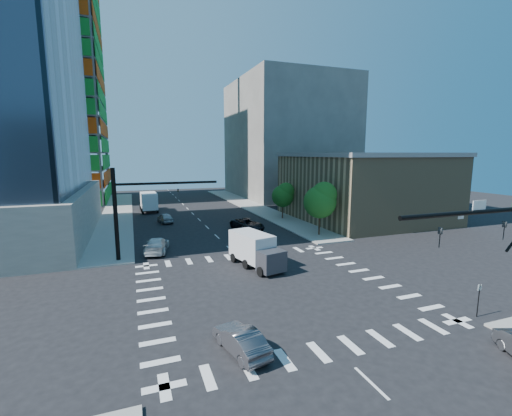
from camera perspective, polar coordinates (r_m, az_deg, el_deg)
name	(u,v)px	position (r m, az deg, el deg)	size (l,w,h in m)	color
ground	(271,288)	(27.66, 2.55, -13.19)	(160.00, 160.00, 0.00)	black
road_markings	(271,288)	(27.66, 2.55, -13.18)	(20.00, 20.00, 0.01)	silver
sidewalk_ne	(252,206)	(68.24, -0.67, 0.29)	(5.00, 60.00, 0.15)	gray
sidewalk_nw	(117,214)	(64.50, -22.12, -0.89)	(5.00, 60.00, 0.15)	gray
construction_building	(36,85)	(88.45, -32.78, 16.87)	(25.16, 34.50, 70.60)	slate
commercial_building	(362,186)	(57.67, 17.30, 3.52)	(20.50, 22.50, 10.60)	#987D58
bg_building_ne	(287,139)	(86.92, 5.16, 11.35)	(24.00, 30.00, 28.00)	#68635E
signal_mast_nw	(132,205)	(35.46, -20.02, 0.44)	(10.20, 0.40, 9.00)	black
tree_south	(321,200)	(44.14, 10.82, 1.37)	(4.16, 4.16, 6.82)	#382316
tree_north	(284,195)	(54.91, 4.64, 2.25)	(3.54, 3.52, 5.78)	#382316
no_parking_sign	(479,297)	(26.85, 33.13, -12.26)	(0.30, 0.06, 2.20)	black
car_nb_far	(247,224)	(47.41, -1.45, -2.73)	(2.62, 5.68, 1.58)	black
car_sb_near	(157,245)	(38.32, -16.21, -5.95)	(2.19, 5.39, 1.57)	silver
car_sb_mid	(165,218)	(54.18, -14.88, -1.60)	(1.73, 4.31, 1.47)	#9C9DA4
car_sb_cross	(241,340)	(19.47, -2.60, -21.11)	(1.44, 4.14, 1.37)	#4F4E53
box_truck_near	(257,253)	(31.91, 0.22, -7.52)	(3.77, 6.30, 3.09)	black
box_truck_far	(148,203)	(65.74, -17.48, 0.84)	(3.08, 6.77, 3.50)	black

